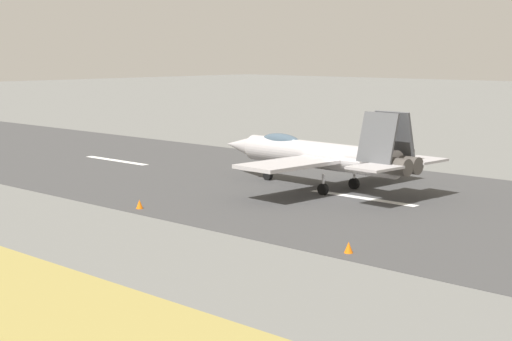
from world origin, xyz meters
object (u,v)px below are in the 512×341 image
object	(u,v)px
fighter_jet	(319,154)
marker_cone_mid	(140,204)
marker_cone_near	(349,248)
crew_person	(294,148)

from	to	relation	value
fighter_jet	marker_cone_mid	distance (m)	13.43
marker_cone_near	marker_cone_mid	distance (m)	15.38
fighter_jet	marker_cone_mid	xyz separation A→B (m)	(3.49, 12.79, -2.11)
marker_cone_near	marker_cone_mid	xyz separation A→B (m)	(15.38, 0.00, 0.00)
marker_cone_mid	fighter_jet	bearing A→B (deg)	-105.25
crew_person	marker_cone_mid	world-z (taller)	crew_person
fighter_jet	marker_cone_near	distance (m)	17.60
crew_person	fighter_jet	bearing A→B (deg)	136.40
fighter_jet	crew_person	distance (m)	16.31
marker_cone_near	fighter_jet	bearing A→B (deg)	-47.09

